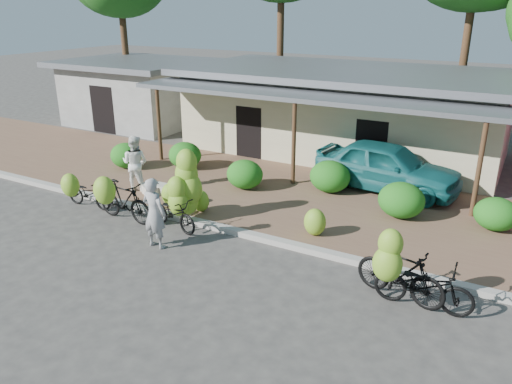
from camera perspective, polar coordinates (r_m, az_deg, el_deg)
ground at (r=12.01m, az=-8.45°, el=-8.10°), size 100.00×100.00×0.00m
sidewalk at (r=15.84m, az=2.51°, el=-0.35°), size 60.00×6.00×0.12m
curb at (r=13.43m, az=-3.30°, el=-4.30°), size 60.00×0.25×0.15m
shop_main at (r=20.66m, az=10.13°, el=9.15°), size 13.00×8.50×3.35m
shop_grey at (r=26.39m, az=-13.35°, el=11.15°), size 7.00×6.00×3.15m
hedge_0 at (r=18.80m, az=-14.62°, el=4.07°), size 1.18×1.06×0.92m
hedge_1 at (r=18.35m, az=-8.12°, el=4.19°), size 1.22×1.10×0.95m
hedge_2 at (r=16.12m, az=-1.29°, el=2.04°), size 1.20×1.08×0.94m
hedge_3 at (r=15.97m, az=8.45°, el=1.77°), size 1.30×1.17×1.01m
hedge_4 at (r=14.47m, az=16.28°, el=-0.90°), size 1.29×1.16×1.01m
hedge_5 at (r=14.58m, az=25.75°, el=-2.29°), size 1.13×1.02×0.88m
bike_far_left at (r=15.62m, az=-18.89°, el=-0.01°), size 1.65×1.19×1.25m
bike_left at (r=14.32m, az=-15.17°, el=-0.81°), size 1.96×1.24×1.49m
bike_center at (r=13.67m, az=-8.56°, el=-0.45°), size 1.81×1.33×2.14m
bike_right at (r=10.55m, az=15.93°, el=-8.62°), size 2.02×1.36×1.80m
bike_far_right at (r=10.59m, az=18.65°, el=-10.11°), size 1.98×0.77×1.02m
loose_banana_a at (r=14.96m, az=-9.77°, el=-0.27°), size 0.55×0.47×0.69m
loose_banana_b at (r=14.42m, az=-6.35°, el=-1.01°), size 0.52×0.44×0.65m
loose_banana_c at (r=12.95m, az=6.75°, el=-3.43°), size 0.58×0.49×0.73m
sack_near at (r=16.10m, az=-11.07°, el=0.41°), size 0.85×0.41×0.30m
sack_far at (r=16.11m, az=-12.12°, el=0.31°), size 0.84×0.72×0.28m
vendor at (r=12.54m, az=-11.55°, el=-2.38°), size 0.68×0.46×1.83m
bystander at (r=16.29m, az=-13.65°, el=3.22°), size 1.00×0.85×1.79m
teal_van at (r=16.41m, az=14.75°, el=2.84°), size 4.75×2.25×1.57m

